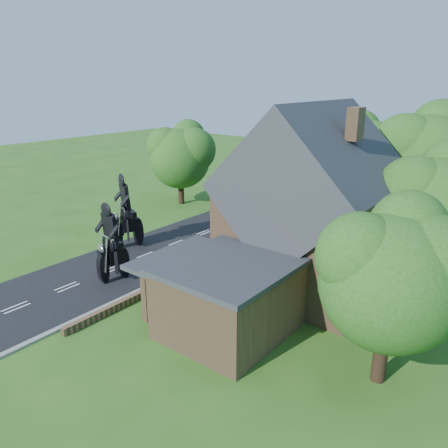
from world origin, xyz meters
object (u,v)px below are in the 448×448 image
Objects in this scene: garden_wall at (214,259)px; motorcycle_follow at (128,236)px; annex at (227,296)px; motorcycle_lead at (114,269)px; house at (312,212)px.

garden_wall is 6.78m from motorcycle_follow.
annex is 4.17× the size of motorcycle_follow.
motorcycle_lead is at bearing 155.36° from motorcycle_follow.
annex is at bearing -95.24° from house.
garden_wall is at bearing -109.90° from motorcycle_lead.
motorcycle_lead is at bearing -117.81° from garden_wall.
house reaches higher than annex.
motorcycle_follow is at bearing -168.45° from house.
motorcycle_follow is (-12.13, 4.19, -0.98)m from annex.
garden_wall is 8.19m from annex.
motorcycle_lead is at bearing 179.18° from annex.
motorcycle_follow reaches higher than motorcycle_lead.
house reaches higher than garden_wall.
garden_wall is 6.44m from motorcycle_lead.
garden_wall is 7.52m from house.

